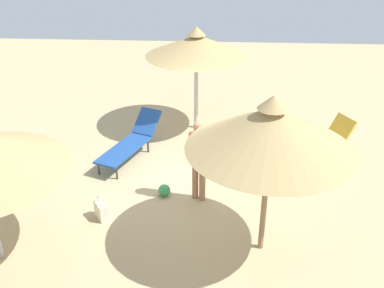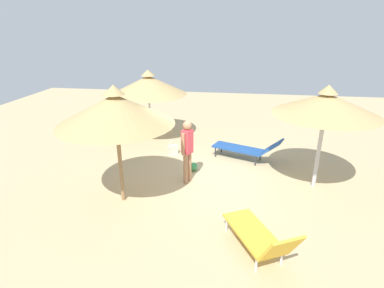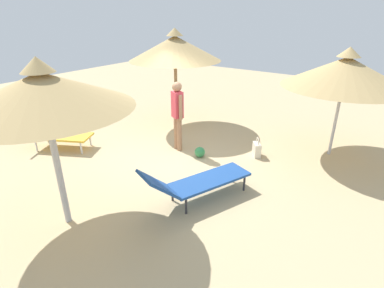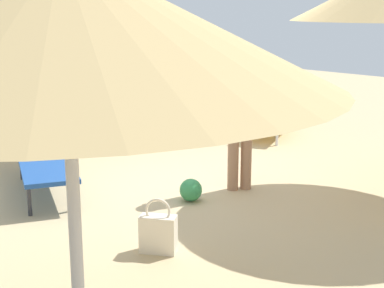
# 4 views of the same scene
# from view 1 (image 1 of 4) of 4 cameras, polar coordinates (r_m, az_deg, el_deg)

# --- Properties ---
(ground) EXTENTS (24.00, 24.00, 0.10)m
(ground) POSITION_cam_1_polar(r_m,az_deg,el_deg) (9.79, -0.06, -5.48)
(ground) COLOR tan
(parasol_umbrella_center) EXTENTS (2.62, 2.62, 2.77)m
(parasol_umbrella_center) POSITION_cam_1_polar(r_m,az_deg,el_deg) (11.52, 0.57, 12.49)
(parasol_umbrella_center) COLOR #B2B2B7
(parasol_umbrella_center) RESTS_ON ground
(parasol_umbrella_far_left) EXTENTS (2.68, 2.68, 2.89)m
(parasol_umbrella_far_left) POSITION_cam_1_polar(r_m,az_deg,el_deg) (6.95, 10.09, 1.91)
(parasol_umbrella_far_left) COLOR olive
(parasol_umbrella_far_left) RESTS_ON ground
(lounge_chair_far_right) EXTENTS (1.39, 1.90, 0.98)m
(lounge_chair_far_right) POSITION_cam_1_polar(r_m,az_deg,el_deg) (10.93, 15.83, 0.09)
(lounge_chair_far_right) COLOR gold
(lounge_chair_far_right) RESTS_ON ground
(lounge_chair_edge) EXTENTS (2.26, 1.34, 0.87)m
(lounge_chair_edge) POSITION_cam_1_polar(r_m,az_deg,el_deg) (10.73, -7.81, 0.36)
(lounge_chair_edge) COLOR #1E478C
(lounge_chair_edge) RESTS_ON ground
(person_standing_near_right) EXTENTS (0.31, 0.42, 1.77)m
(person_standing_near_right) POSITION_cam_1_polar(r_m,az_deg,el_deg) (8.79, 0.90, -1.50)
(person_standing_near_right) COLOR #A57554
(person_standing_near_right) RESTS_ON ground
(handbag) EXTENTS (0.35, 0.32, 0.50)m
(handbag) POSITION_cam_1_polar(r_m,az_deg,el_deg) (8.85, -11.58, -8.34)
(handbag) COLOR beige
(handbag) RESTS_ON ground
(beach_ball) EXTENTS (0.26, 0.26, 0.26)m
(beach_ball) POSITION_cam_1_polar(r_m,az_deg,el_deg) (9.36, -3.56, -5.95)
(beach_ball) COLOR #338C4C
(beach_ball) RESTS_ON ground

